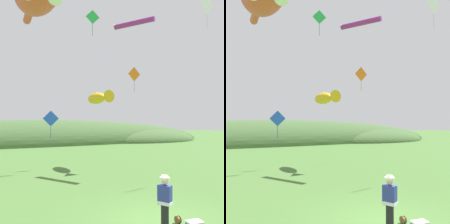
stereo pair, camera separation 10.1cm
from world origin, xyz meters
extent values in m
plane|color=#477033|center=(0.00, 0.00, 0.00)|extent=(120.00, 120.00, 0.00)
ellipsoid|color=#426033|center=(0.00, 30.94, 0.00)|extent=(56.81, 11.61, 6.98)
ellipsoid|color=#426033|center=(17.27, 28.54, 0.00)|extent=(16.81, 8.65, 3.91)
cylinder|color=black|center=(-0.29, -0.84, 0.44)|extent=(0.24, 0.24, 0.88)
cube|color=navy|center=(-0.29, -0.84, 1.18)|extent=(0.41, 0.47, 0.60)
cube|color=white|center=(-0.29, -0.84, 0.94)|extent=(0.44, 0.49, 0.10)
sphere|color=beige|center=(-0.29, -0.84, 1.59)|extent=(0.20, 0.20, 0.20)
cylinder|color=silver|center=(-0.29, -0.84, 1.68)|extent=(0.30, 0.30, 0.09)
cylinder|color=silver|center=(-0.29, -0.84, 1.74)|extent=(0.20, 0.20, 0.07)
cylinder|color=olive|center=(0.55, -0.39, 0.13)|extent=(0.11, 0.19, 0.19)
cylinder|color=brown|center=(0.50, -0.39, 0.13)|extent=(0.02, 0.26, 0.26)
cylinder|color=brown|center=(0.61, -0.39, 0.13)|extent=(0.02, 0.26, 0.26)
cube|color=white|center=(0.59, -1.16, 0.33)|extent=(0.50, 0.34, 0.06)
cylinder|color=#E04C33|center=(-3.42, 11.16, 11.07)|extent=(0.65, 2.62, 0.57)
ellipsoid|color=gold|center=(1.55, 10.70, 5.15)|extent=(1.18, 2.55, 0.87)
cone|color=gold|center=(1.72, 9.07, 5.15)|extent=(0.95, 0.88, 0.87)
cone|color=gold|center=(1.54, 10.77, 5.52)|extent=(0.45, 0.45, 0.41)
sphere|color=black|center=(1.76, 11.53, 5.22)|extent=(0.20, 0.20, 0.20)
cylinder|color=#8C268C|center=(3.54, 8.34, 10.45)|extent=(2.13, 2.76, 0.36)
torus|color=white|center=(2.62, 9.61, 10.45)|extent=(0.39, 0.31, 0.44)
cube|color=white|center=(6.99, 4.83, 10.97)|extent=(1.34, 0.36, 1.38)
cylinder|color=black|center=(6.99, 4.84, 10.97)|extent=(0.90, 0.25, 0.02)
cube|color=#A9A9A9|center=(6.99, 4.83, 9.82)|extent=(0.03, 0.02, 0.90)
cube|color=blue|center=(-1.85, 11.00, 3.60)|extent=(1.15, 0.08, 1.15)
cylinder|color=black|center=(-1.85, 11.01, 3.60)|extent=(0.77, 0.06, 0.02)
cube|color=#1A3E97|center=(-1.85, 11.00, 2.57)|extent=(0.03, 0.01, 0.90)
cube|color=green|center=(1.26, 10.80, 11.49)|extent=(1.09, 0.16, 1.10)
cylinder|color=black|center=(1.26, 10.82, 11.49)|extent=(0.73, 0.11, 0.02)
cube|color=#1A7C35|center=(1.26, 10.80, 10.49)|extent=(0.03, 0.01, 0.90)
cube|color=orange|center=(5.47, 11.89, 7.51)|extent=(1.28, 0.20, 1.29)
cylinder|color=black|center=(5.47, 11.91, 7.51)|extent=(0.86, 0.14, 0.02)
cube|color=#A95011|center=(5.47, 11.89, 6.42)|extent=(0.03, 0.01, 0.90)
camera|label=1|loc=(-4.82, -7.35, 3.49)|focal=40.00mm
camera|label=2|loc=(-4.73, -7.39, 3.49)|focal=40.00mm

